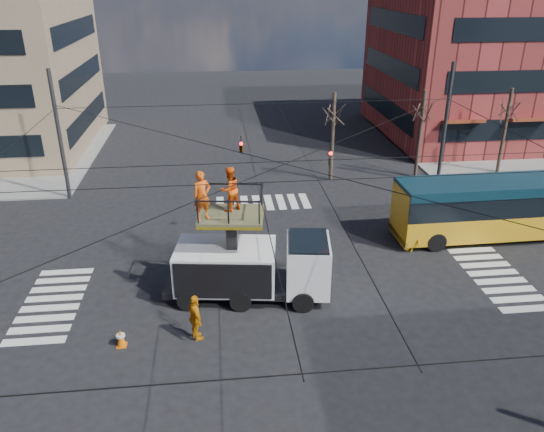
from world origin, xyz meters
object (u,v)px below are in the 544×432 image
at_px(city_bus, 500,207).
at_px(flagger, 411,237).
at_px(worker_ground, 195,318).
at_px(traffic_cone, 121,338).
at_px(utility_truck, 251,255).

distance_m(city_bus, flagger, 5.32).
bearing_deg(worker_ground, flagger, -81.28).
relative_size(city_bus, worker_ground, 5.78).
bearing_deg(traffic_cone, worker_ground, 2.59).
xyz_separation_m(worker_ground, flagger, (10.63, 6.05, -0.16)).
bearing_deg(utility_truck, city_bus, 25.72).
xyz_separation_m(utility_truck, flagger, (8.29, 3.23, -1.18)).
relative_size(utility_truck, city_bus, 0.65).
height_order(city_bus, flagger, city_bus).
bearing_deg(flagger, traffic_cone, -107.26).
distance_m(utility_truck, flagger, 8.98).
height_order(utility_truck, traffic_cone, utility_truck).
bearing_deg(worker_ground, traffic_cone, 71.66).
bearing_deg(flagger, city_bus, 60.32).
relative_size(city_bus, traffic_cone, 15.36).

